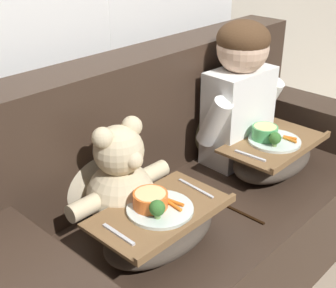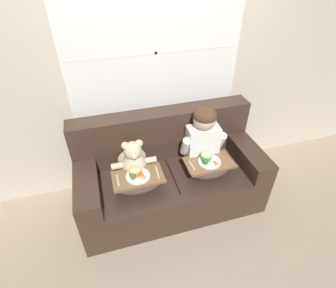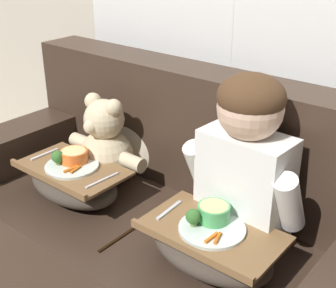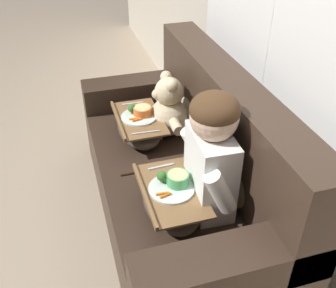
{
  "view_description": "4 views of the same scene",
  "coord_description": "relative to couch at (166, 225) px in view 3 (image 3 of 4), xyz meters",
  "views": [
    {
      "loc": [
        -1.3,
        -1.05,
        1.51
      ],
      "look_at": [
        -0.11,
        0.08,
        0.69
      ],
      "focal_mm": 50.0,
      "sensor_mm": 36.0,
      "label": 1
    },
    {
      "loc": [
        -0.59,
        -1.89,
        2.32
      ],
      "look_at": [
        -0.02,
        0.05,
        0.78
      ],
      "focal_mm": 28.0,
      "sensor_mm": 36.0,
      "label": 2
    },
    {
      "loc": [
        1.07,
        -1.23,
        1.54
      ],
      "look_at": [
        0.02,
        0.06,
        0.76
      ],
      "focal_mm": 50.0,
      "sensor_mm": 36.0,
      "label": 3
    },
    {
      "loc": [
        1.77,
        -0.55,
        1.89
      ],
      "look_at": [
        -0.01,
        -0.03,
        0.61
      ],
      "focal_mm": 42.0,
      "sensor_mm": 36.0,
      "label": 4
    }
  ],
  "objects": [
    {
      "name": "couch",
      "position": [
        0.0,
        0.0,
        0.0
      ],
      "size": [
        1.88,
        0.86,
        1.0
      ],
      "color": "#38281E",
      "rests_on": "ground_plane"
    },
    {
      "name": "throw_pillow_behind_child",
      "position": [
        0.36,
        0.17,
        0.26
      ],
      "size": [
        0.36,
        0.17,
        0.37
      ],
      "color": "tan",
      "rests_on": "couch"
    },
    {
      "name": "throw_pillow_behind_teddy",
      "position": [
        -0.36,
        0.17,
        0.26
      ],
      "size": [
        0.36,
        0.17,
        0.37
      ],
      "color": "#C1B293",
      "rests_on": "couch"
    },
    {
      "name": "child_figure",
      "position": [
        0.36,
        0.01,
        0.45
      ],
      "size": [
        0.47,
        0.23,
        0.66
      ],
      "color": "white",
      "rests_on": "couch"
    },
    {
      "name": "teddy_bear",
      "position": [
        -0.36,
        0.0,
        0.27
      ],
      "size": [
        0.45,
        0.31,
        0.42
      ],
      "color": "beige",
      "rests_on": "couch"
    },
    {
      "name": "lap_tray_child",
      "position": [
        0.36,
        -0.19,
        0.18
      ],
      "size": [
        0.48,
        0.29,
        0.23
      ],
      "color": "#473D33",
      "rests_on": "child_figure"
    },
    {
      "name": "lap_tray_teddy",
      "position": [
        -0.36,
        -0.19,
        0.18
      ],
      "size": [
        0.48,
        0.28,
        0.23
      ],
      "color": "#473D33",
      "rests_on": "teddy_bear"
    }
  ]
}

